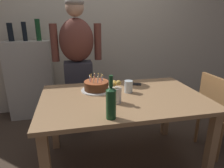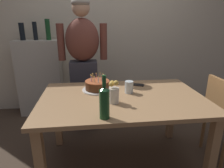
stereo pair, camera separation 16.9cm
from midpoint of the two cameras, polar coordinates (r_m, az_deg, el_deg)
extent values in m
plane|color=#47382B|center=(2.19, 5.12, -21.98)|extent=(10.00, 10.00, 0.00)
cube|color=beige|center=(3.21, 0.04, 16.18)|extent=(5.20, 0.10, 2.60)
cube|color=#A37A51|center=(1.81, 5.76, -4.25)|extent=(1.50, 0.96, 0.03)
cube|color=#A37A51|center=(1.93, 29.42, -17.72)|extent=(0.07, 0.07, 0.70)
cube|color=#A37A51|center=(2.32, -13.65, -9.49)|extent=(0.07, 0.07, 0.70)
cube|color=#A37A51|center=(2.53, 18.80, -7.58)|extent=(0.07, 0.07, 0.70)
cylinder|color=white|center=(1.96, -1.80, -1.71)|extent=(0.30, 0.30, 0.01)
cylinder|color=#512D19|center=(1.94, -1.82, -0.40)|extent=(0.24, 0.24, 0.08)
cylinder|color=#B75B33|center=(1.93, -1.83, 0.83)|extent=(0.24, 0.24, 0.01)
cylinder|color=pink|center=(1.88, -0.43, 1.33)|extent=(0.01, 0.01, 0.05)
sphere|color=#F9C64C|center=(1.87, -0.44, 2.32)|extent=(0.01, 0.01, 0.01)
cylinder|color=#93B7DB|center=(1.92, 0.02, 1.64)|extent=(0.01, 0.01, 0.05)
sphere|color=#F9C64C|center=(1.91, 0.02, 2.61)|extent=(0.01, 0.01, 0.01)
cylinder|color=#93B7DB|center=(1.95, -0.24, 1.95)|extent=(0.01, 0.01, 0.05)
sphere|color=#F9C64C|center=(1.94, -0.24, 2.91)|extent=(0.01, 0.01, 0.01)
cylinder|color=beige|center=(1.98, -1.09, 2.16)|extent=(0.01, 0.01, 0.05)
sphere|color=#F9C64C|center=(1.97, -1.09, 3.10)|extent=(0.01, 0.01, 0.01)
cylinder|color=pink|center=(1.98, -2.20, 2.18)|extent=(0.01, 0.01, 0.05)
sphere|color=#F9C64C|center=(1.97, -2.21, 3.12)|extent=(0.01, 0.01, 0.01)
cylinder|color=#EAB266|center=(1.96, -3.19, 2.02)|extent=(0.01, 0.01, 0.05)
sphere|color=#F9C64C|center=(1.95, -3.21, 2.97)|extent=(0.01, 0.01, 0.01)
cylinder|color=#93B7DB|center=(1.93, -3.69, 1.72)|extent=(0.01, 0.01, 0.05)
sphere|color=#F9C64C|center=(1.92, -3.71, 2.69)|extent=(0.01, 0.01, 0.01)
cylinder|color=pink|center=(1.89, -3.49, 1.40)|extent=(0.01, 0.01, 0.05)
sphere|color=#F9C64C|center=(1.88, -3.51, 2.38)|extent=(0.01, 0.01, 0.01)
cylinder|color=beige|center=(1.87, -2.64, 1.18)|extent=(0.01, 0.01, 0.05)
sphere|color=#F9C64C|center=(1.86, -2.65, 2.17)|extent=(0.01, 0.01, 0.01)
cylinder|color=#93B7DB|center=(1.86, -1.46, 1.15)|extent=(0.01, 0.01, 0.05)
sphere|color=#F9C64C|center=(1.85, -1.46, 2.15)|extent=(0.01, 0.01, 0.01)
cylinder|color=silver|center=(1.89, 7.55, -0.94)|extent=(0.08, 0.08, 0.12)
cylinder|color=#194723|center=(1.38, 1.29, -6.03)|extent=(0.07, 0.07, 0.21)
cone|color=#194723|center=(1.33, 1.32, -1.35)|extent=(0.07, 0.07, 0.03)
cylinder|color=#194723|center=(1.32, 1.34, 0.83)|extent=(0.03, 0.03, 0.08)
cube|color=black|center=(2.15, 9.64, -0.23)|extent=(0.16, 0.12, 0.01)
cylinder|color=silver|center=(1.65, 3.50, -3.42)|extent=(0.09, 0.09, 0.13)
sphere|color=gold|center=(1.62, 2.80, -0.08)|extent=(0.04, 0.04, 0.04)
sphere|color=gold|center=(1.62, 3.00, 0.30)|extent=(0.04, 0.04, 0.04)
sphere|color=gold|center=(1.59, 4.20, 0.27)|extent=(0.04, 0.04, 0.04)
cube|color=#33333D|center=(2.61, -6.11, -3.33)|extent=(0.34, 0.23, 0.92)
ellipsoid|color=brown|center=(2.44, -6.68, 12.60)|extent=(0.41, 0.27, 0.52)
sphere|color=tan|center=(2.43, -7.02, 21.31)|extent=(0.21, 0.21, 0.21)
ellipsoid|color=gray|center=(2.42, -7.07, 22.57)|extent=(0.21, 0.21, 0.12)
cylinder|color=brown|center=(2.49, -0.52, 12.22)|extent=(0.09, 0.09, 0.44)
cylinder|color=brown|center=(2.49, -12.79, 11.78)|extent=(0.09, 0.09, 0.44)
cube|color=olive|center=(2.22, 30.81, -3.95)|extent=(0.04, 0.40, 0.40)
cylinder|color=olive|center=(2.30, 31.88, -15.99)|extent=(0.04, 0.04, 0.45)
cylinder|color=olive|center=(2.54, 26.92, -11.85)|extent=(0.04, 0.04, 0.45)
cube|color=beige|center=(3.16, -18.71, 1.70)|extent=(0.63, 0.30, 1.14)
cylinder|color=black|center=(3.09, -23.38, 13.88)|extent=(0.07, 0.07, 0.24)
cylinder|color=black|center=(3.05, -20.06, 14.33)|extent=(0.06, 0.06, 0.25)
cylinder|color=#194723|center=(3.01, -16.66, 14.99)|extent=(0.07, 0.07, 0.29)
camera|label=1|loc=(0.08, -87.36, 0.87)|focal=31.30mm
camera|label=2|loc=(0.08, 92.64, -0.87)|focal=31.30mm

